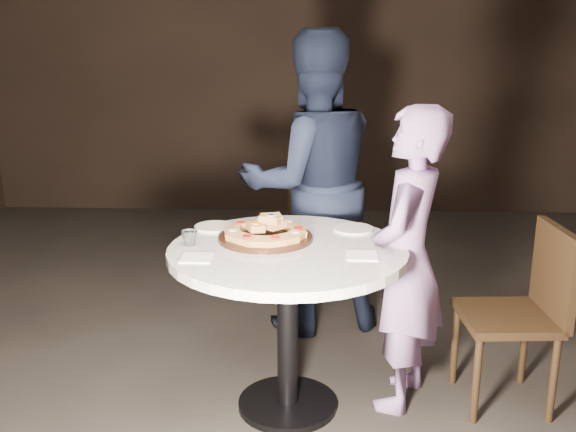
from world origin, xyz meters
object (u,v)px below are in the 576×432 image
(focaccia_pile, at_px, (266,230))
(diner_teal, at_px, (407,261))
(water_glass, at_px, (189,238))
(table, at_px, (288,279))
(chair_right, at_px, (527,304))
(serving_board, at_px, (266,237))
(diner_navy, at_px, (312,184))
(chair_far, at_px, (314,223))

(focaccia_pile, bearing_deg, diner_teal, -2.07)
(water_glass, bearing_deg, table, -1.68)
(table, bearing_deg, diner_teal, 9.38)
(chair_right, bearing_deg, water_glass, -90.52)
(water_glass, xyz_separation_m, diner_teal, (0.98, 0.08, -0.12))
(table, xyz_separation_m, serving_board, (-0.11, 0.11, 0.16))
(water_glass, height_order, diner_teal, diner_teal)
(diner_teal, bearing_deg, diner_navy, -131.41)
(water_glass, relative_size, chair_right, 0.08)
(serving_board, bearing_deg, diner_teal, -1.76)
(chair_far, xyz_separation_m, diner_teal, (0.42, -1.34, 0.21))
(chair_right, height_order, diner_navy, diner_navy)
(water_glass, relative_size, diner_navy, 0.04)
(table, xyz_separation_m, diner_teal, (0.54, 0.09, 0.06))
(table, relative_size, diner_navy, 0.64)
(table, height_order, diner_teal, diner_teal)
(table, bearing_deg, serving_board, 133.99)
(water_glass, relative_size, diner_teal, 0.05)
(table, height_order, serving_board, serving_board)
(serving_board, xyz_separation_m, focaccia_pile, (0.00, 0.00, 0.04))
(serving_board, distance_m, focaccia_pile, 0.04)
(diner_teal, bearing_deg, focaccia_pile, -71.01)
(diner_navy, height_order, diner_teal, diner_navy)
(water_glass, height_order, chair_far, water_glass)
(chair_right, bearing_deg, serving_board, -94.24)
(table, relative_size, chair_right, 1.27)
(water_glass, bearing_deg, diner_teal, 4.47)
(focaccia_pile, bearing_deg, water_glass, -163.39)
(water_glass, bearing_deg, focaccia_pile, 16.61)
(chair_right, bearing_deg, focaccia_pile, -94.41)
(chair_right, height_order, diner_teal, diner_teal)
(water_glass, bearing_deg, chair_right, 3.05)
(serving_board, distance_m, chair_right, 1.25)
(water_glass, height_order, diner_navy, diner_navy)
(serving_board, bearing_deg, diner_navy, 75.70)
(focaccia_pile, bearing_deg, table, -47.37)
(chair_far, relative_size, diner_teal, 0.61)
(chair_right, xyz_separation_m, diner_teal, (-0.57, -0.01, 0.21))
(table, bearing_deg, chair_far, 84.99)
(serving_board, distance_m, diner_navy, 0.85)
(chair_right, distance_m, diner_teal, 0.60)
(diner_navy, distance_m, diner_teal, 0.96)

